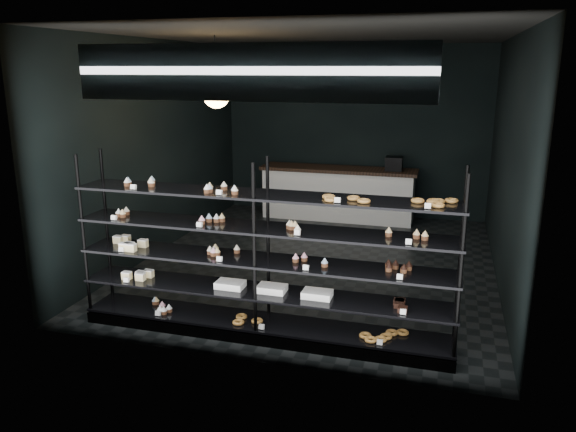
# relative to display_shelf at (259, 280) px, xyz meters

# --- Properties ---
(room) EXTENTS (5.01, 6.01, 3.20)m
(room) POSITION_rel_display_shelf_xyz_m (0.06, 2.45, 0.97)
(room) COLOR black
(room) RESTS_ON ground
(display_shelf) EXTENTS (4.00, 0.50, 1.91)m
(display_shelf) POSITION_rel_display_shelf_xyz_m (0.00, 0.00, 0.00)
(display_shelf) COLOR black
(display_shelf) RESTS_ON room
(signage) EXTENTS (3.30, 0.05, 0.50)m
(signage) POSITION_rel_display_shelf_xyz_m (0.06, -0.48, 2.12)
(signage) COLOR #0C103D
(signage) RESTS_ON room
(pendant_lamp) EXTENTS (0.34, 0.34, 0.90)m
(pendant_lamp) POSITION_rel_display_shelf_xyz_m (-1.09, 1.57, 1.82)
(pendant_lamp) COLOR black
(pendant_lamp) RESTS_ON room
(service_counter) EXTENTS (2.90, 0.65, 1.23)m
(service_counter) POSITION_rel_display_shelf_xyz_m (-0.11, 4.95, -0.13)
(service_counter) COLOR silver
(service_counter) RESTS_ON room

